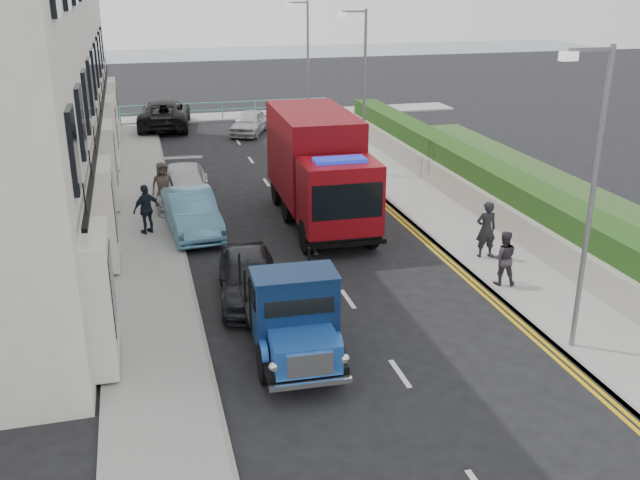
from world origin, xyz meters
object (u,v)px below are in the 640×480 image
Objects in this scene: lamp_near at (589,187)px; lamp_mid at (362,84)px; pedestrian_east_near at (486,229)px; lamp_far at (306,58)px; red_lorry at (318,166)px; parked_car_front at (249,277)px; bedford_lorry at (294,320)px.

lamp_mid is (0.00, 16.00, 0.00)m from lamp_near.
lamp_near reaches higher than pedestrian_east_near.
lamp_mid is 10.00m from lamp_far.
red_lorry is (-3.31, -15.45, -1.97)m from lamp_far.
pedestrian_east_near is (0.72, 5.65, -2.99)m from lamp_near.
lamp_far is 20.58m from pedestrian_east_near.
red_lorry is at bearing 65.51° from parked_car_front.
pedestrian_east_near is at bearing 34.54° from bedford_lorry.
pedestrian_east_near is (4.02, -4.90, -1.02)m from red_lorry.
bedford_lorry reaches higher than pedestrian_east_near.
red_lorry reaches higher than parked_car_front.
parked_car_front is at bearing 10.96° from pedestrian_east_near.
pedestrian_east_near is (7.49, 0.97, 0.34)m from parked_car_front.
lamp_mid is 0.95× the size of red_lorry.
bedford_lorry is 0.65× the size of red_lorry.
lamp_near is 3.93× the size of pedestrian_east_near.
parked_car_front is 2.21× the size of pedestrian_east_near.
lamp_far is 0.95× the size of red_lorry.
lamp_mid is at bearing -90.00° from lamp_far.
lamp_near is 1.78× the size of parked_car_front.
lamp_mid is at bearing 65.19° from parked_car_front.
lamp_far is at bearing 79.31° from red_lorry.
parked_car_front is (-6.78, -11.32, -3.33)m from lamp_mid.
pedestrian_east_near is (0.72, -20.35, -2.99)m from lamp_far.
pedestrian_east_near is (0.72, -10.35, -2.99)m from lamp_mid.
lamp_mid reaches higher than bedford_lorry.
lamp_near is at bearing -28.52° from parked_car_front.
red_lorry is at bearing 107.40° from lamp_near.
lamp_mid is 16.37m from bedford_lorry.
lamp_far is 22.62m from parked_car_front.
lamp_far is at bearing -84.43° from pedestrian_east_near.
bedford_lorry is at bearing -106.41° from red_lorry.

